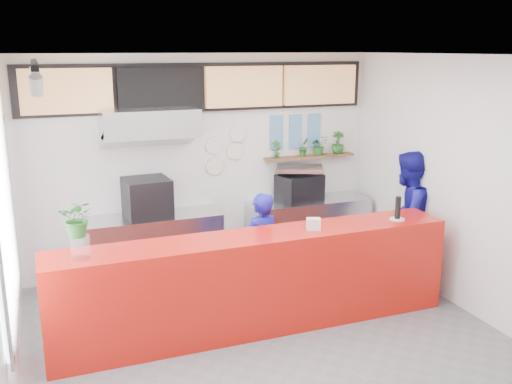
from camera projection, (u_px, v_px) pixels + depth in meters
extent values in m
plane|color=slate|center=(271.00, 344.00, 6.07)|extent=(5.00, 5.00, 0.00)
plane|color=silver|center=(273.00, 55.00, 5.34)|extent=(5.00, 5.00, 0.00)
plane|color=white|center=(203.00, 163.00, 7.97)|extent=(5.00, 0.00, 5.00)
plane|color=white|center=(0.00, 238.00, 4.84)|extent=(0.00, 5.00, 5.00)
plane|color=white|center=(472.00, 188.00, 6.57)|extent=(0.00, 5.00, 5.00)
cube|color=red|center=(257.00, 282.00, 6.30)|extent=(4.50, 0.60, 1.10)
cube|color=beige|center=(202.00, 83.00, 7.69)|extent=(5.00, 0.02, 0.80)
cube|color=#B2B5BA|center=(154.00, 248.00, 7.68)|extent=(1.80, 0.60, 0.90)
cube|color=black|center=(147.00, 198.00, 7.48)|extent=(0.61, 0.61, 0.51)
cube|color=#B2B5BA|center=(149.00, 122.00, 7.22)|extent=(1.20, 0.70, 0.35)
cube|color=#B2B5BA|center=(150.00, 138.00, 7.26)|extent=(1.20, 0.69, 0.31)
cube|color=#B2B5BA|center=(308.00, 229.00, 8.47)|extent=(1.80, 0.60, 0.90)
cube|color=black|center=(299.00, 188.00, 8.26)|extent=(0.69, 0.55, 0.39)
cube|color=#A5A6AC|center=(300.00, 169.00, 8.19)|extent=(0.78, 0.68, 0.06)
cube|color=brown|center=(309.00, 157.00, 8.43)|extent=(1.40, 0.18, 0.04)
cube|color=tan|center=(67.00, 91.00, 7.00)|extent=(1.10, 0.10, 0.55)
cube|color=black|center=(160.00, 89.00, 7.40)|extent=(1.10, 0.10, 0.55)
cube|color=tan|center=(244.00, 87.00, 7.80)|extent=(1.10, 0.10, 0.55)
cube|color=tan|center=(320.00, 85.00, 8.20)|extent=(1.10, 0.10, 0.55)
cube|color=black|center=(202.00, 87.00, 7.67)|extent=(4.80, 0.04, 0.65)
cube|color=silver|center=(3.00, 206.00, 5.07)|extent=(0.04, 2.20, 1.90)
cube|color=#B2B5BA|center=(5.00, 206.00, 5.08)|extent=(0.03, 2.30, 2.00)
cube|color=black|center=(34.00, 64.00, 4.62)|extent=(0.05, 2.40, 0.04)
cylinder|color=silver|center=(214.00, 145.00, 7.93)|extent=(0.24, 0.03, 0.24)
cylinder|color=silver|center=(234.00, 151.00, 8.06)|extent=(0.24, 0.03, 0.24)
cylinder|color=silver|center=(214.00, 166.00, 8.01)|extent=(0.24, 0.03, 0.24)
cylinder|color=silver|center=(238.00, 133.00, 8.02)|extent=(0.24, 0.03, 0.24)
cube|color=#598CBF|center=(277.00, 124.00, 8.21)|extent=(0.20, 0.02, 0.25)
cube|color=#598CBF|center=(296.00, 123.00, 8.31)|extent=(0.20, 0.02, 0.25)
cube|color=#598CBF|center=(314.00, 122.00, 8.42)|extent=(0.20, 0.02, 0.25)
cube|color=#598CBF|center=(276.00, 141.00, 8.27)|extent=(0.20, 0.02, 0.25)
cube|color=#598CBF|center=(295.00, 140.00, 8.37)|extent=(0.20, 0.02, 0.25)
cube|color=#598CBF|center=(314.00, 139.00, 8.48)|extent=(0.20, 0.02, 0.25)
imported|color=navy|center=(261.00, 251.00, 6.81)|extent=(0.60, 0.48, 1.42)
imported|color=navy|center=(406.00, 216.00, 7.62)|extent=(1.04, 0.92, 1.76)
imported|color=#235E21|center=(277.00, 149.00, 8.21)|extent=(0.14, 0.09, 0.26)
imported|color=#235E21|center=(304.00, 147.00, 8.36)|extent=(0.18, 0.16, 0.28)
imported|color=#235E21|center=(319.00, 145.00, 8.45)|extent=(0.27, 0.24, 0.29)
imported|color=#235E21|center=(338.00, 143.00, 8.55)|extent=(0.23, 0.21, 0.33)
cylinder|color=silver|center=(80.00, 247.00, 5.45)|extent=(0.23, 0.23, 0.23)
imported|color=#235E21|center=(78.00, 218.00, 5.38)|extent=(0.39, 0.36, 0.36)
cube|color=silver|center=(313.00, 224.00, 6.32)|extent=(0.18, 0.14, 0.13)
cylinder|color=silver|center=(397.00, 219.00, 6.71)|extent=(0.21, 0.21, 0.01)
cylinder|color=black|center=(398.00, 208.00, 6.68)|extent=(0.07, 0.07, 0.26)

